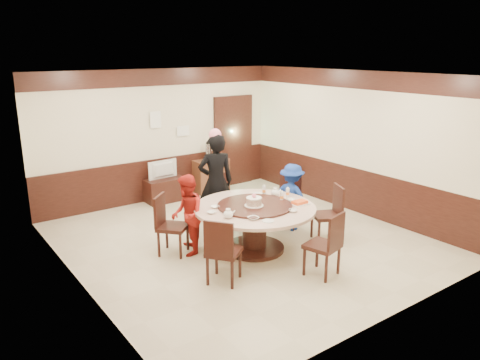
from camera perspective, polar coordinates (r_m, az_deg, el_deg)
room at (r=7.80m, az=0.26°, el=-0.00°), size 6.00×6.04×2.84m
banquet_table at (r=7.59m, az=1.78°, el=-4.78°), size 1.96×1.96×0.78m
chair_0 at (r=8.72m, az=5.75°, el=-3.70°), size 0.61×0.61×0.97m
chair_1 at (r=8.69m, az=-1.87°, el=-3.69°), size 0.46×0.47×0.97m
chair_2 at (r=7.62m, az=-8.31°, el=-6.71°), size 0.62×0.62×0.97m
chair_3 at (r=6.66m, az=-2.04°, el=-9.96°), size 0.62×0.62×0.97m
chair_4 at (r=6.95m, az=10.11°, el=-9.06°), size 0.53×0.54×0.97m
chair_5 at (r=8.17m, az=10.54°, el=-5.25°), size 0.59×0.59×0.97m
person_standing at (r=8.44m, az=-2.97°, el=-0.22°), size 0.75×0.62×1.76m
person_red at (r=7.47m, az=-6.46°, el=-4.27°), size 0.72×0.79×1.30m
person_blue at (r=8.48m, az=6.32°, el=-2.09°), size 0.69×0.90×1.22m
birthday_cake at (r=7.44m, az=1.72°, el=-2.63°), size 0.30×0.30×0.20m
teapot_left at (r=6.99m, az=-1.45°, el=-4.20°), size 0.17×0.15×0.13m
teapot_right at (r=8.04m, az=4.32°, el=-1.55°), size 0.17×0.15×0.13m
bowl_0 at (r=7.45m, az=-3.08°, el=-3.30°), size 0.14×0.14×0.03m
bowl_1 at (r=7.30m, az=6.48°, el=-3.74°), size 0.13×0.13×0.04m
bowl_2 at (r=6.95m, az=1.64°, el=-4.68°), size 0.16×0.16×0.04m
bowl_3 at (r=7.81m, az=6.27°, el=-2.44°), size 0.14×0.14×0.04m
bowl_4 at (r=7.21m, az=-3.47°, el=-3.96°), size 0.14×0.14×0.03m
saucer_near at (r=6.89m, az=3.46°, el=-4.99°), size 0.18×0.18×0.01m
saucer_far at (r=8.16m, az=2.15°, el=-1.67°), size 0.18×0.18×0.01m
shrimp_platter at (r=7.66m, az=7.29°, el=-2.78°), size 0.30×0.20×0.06m
bottle_0 at (r=7.78m, az=5.11°, el=-2.03°), size 0.06×0.06×0.16m
bottle_1 at (r=7.99m, az=5.83°, el=-1.56°), size 0.06×0.06×0.16m
bottle_2 at (r=8.09m, az=2.95°, el=-1.27°), size 0.06×0.06×0.16m
tv_stand at (r=10.25m, az=-9.10°, el=-1.18°), size 0.85×0.45×0.50m
television at (r=10.13m, az=-9.21°, el=1.24°), size 0.69×0.14×0.39m
side_cabinet at (r=10.81m, az=-3.55°, el=0.56°), size 0.80×0.40×0.75m
thermos at (r=10.64m, az=-3.89°, el=3.44°), size 0.15×0.15×0.38m
notice_left at (r=10.09m, az=-10.25°, el=7.24°), size 0.25×0.00×0.35m
notice_right at (r=10.43m, az=-6.94°, el=5.97°), size 0.30×0.00×0.22m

